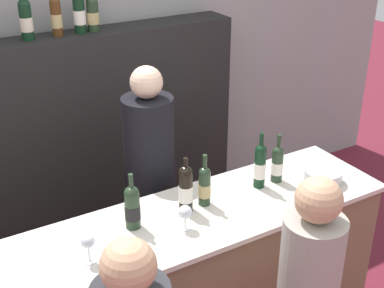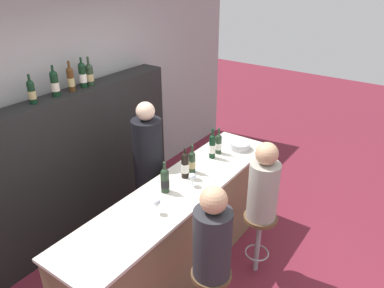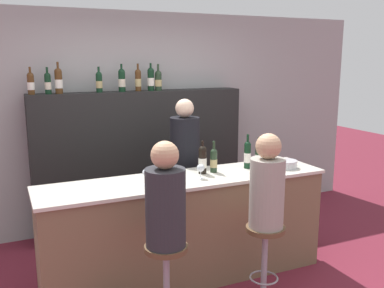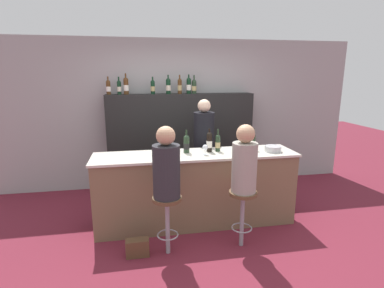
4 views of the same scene
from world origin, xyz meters
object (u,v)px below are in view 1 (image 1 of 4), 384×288
wine_bottle_backbar_7 (93,13)px  bartender (151,199)px  wine_bottle_counter_4 (277,163)px  wine_glass_0 (88,243)px  wine_bottle_counter_2 (205,185)px  wine_bottle_counter_3 (260,165)px  wine_glass_1 (185,213)px  guest_seated_right (311,262)px  wine_bottle_backbar_4 (26,19)px  wine_bottle_counter_0 (132,207)px  metal_bowl (323,176)px  wine_bottle_backbar_5 (56,16)px  wine_bottle_counter_1 (186,188)px  wine_bottle_backbar_6 (79,12)px

wine_bottle_backbar_7 → bartender: (0.01, -0.77, -1.03)m
wine_bottle_counter_4 → wine_glass_0: wine_bottle_counter_4 is taller
wine_bottle_counter_2 → wine_bottle_counter_3: bearing=0.0°
wine_glass_1 → guest_seated_right: size_ratio=0.17×
wine_bottle_counter_3 → wine_glass_1: wine_bottle_counter_3 is taller
wine_bottle_counter_3 → bartender: (-0.45, 0.51, -0.36)m
guest_seated_right → wine_bottle_backbar_4: bearing=107.6°
wine_bottle_backbar_7 → wine_glass_1: (-0.12, -1.43, -0.72)m
wine_bottle_counter_0 → wine_bottle_counter_4: wine_bottle_counter_0 is taller
wine_bottle_backbar_7 → wine_glass_1: size_ratio=2.29×
metal_bowl → wine_bottle_counter_2: bearing=168.3°
wine_bottle_backbar_5 → guest_seated_right: bearing=-77.5°
wine_bottle_counter_4 → wine_bottle_backbar_7: wine_bottle_backbar_7 is taller
guest_seated_right → wine_bottle_counter_1: bearing=107.7°
wine_glass_1 → guest_seated_right: (0.32, -0.58, -0.04)m
wine_bottle_counter_3 → guest_seated_right: bearing=-109.5°
wine_bottle_counter_4 → metal_bowl: (0.23, -0.15, -0.08)m
wine_bottle_backbar_4 → bartender: 1.37m
wine_bottle_counter_0 → metal_bowl: (1.16, -0.15, -0.08)m
wine_bottle_counter_3 → wine_bottle_backbar_5: 1.61m
wine_bottle_counter_3 → metal_bowl: 0.40m
wine_glass_0 → wine_glass_1: wine_glass_0 is taller
wine_bottle_counter_0 → wine_bottle_backbar_7: size_ratio=1.00×
wine_bottle_counter_4 → wine_bottle_backbar_6: size_ratio=0.94×
wine_bottle_backbar_5 → wine_bottle_backbar_6: wine_bottle_backbar_6 is taller
wine_glass_1 → bartender: 0.74m
wine_bottle_counter_1 → wine_bottle_counter_0: bearing=180.0°
wine_bottle_backbar_6 → wine_glass_1: 1.61m
wine_bottle_counter_0 → wine_bottle_counter_3: wine_bottle_counter_3 is taller
wine_glass_1 → wine_bottle_backbar_4: bearing=102.4°
wine_bottle_backbar_7 → metal_bowl: wine_bottle_backbar_7 is taller
guest_seated_right → wine_bottle_backbar_5: bearing=102.5°
wine_bottle_backbar_4 → wine_bottle_backbar_5: 0.19m
wine_bottle_counter_2 → wine_glass_0: bearing=-168.4°
wine_glass_0 → bartender: bartender is taller
wine_bottle_counter_1 → guest_seated_right: (0.23, -0.73, -0.08)m
wine_bottle_backbar_6 → wine_bottle_backbar_5: bearing=-180.0°
wine_bottle_counter_2 → metal_bowl: wine_bottle_counter_2 is taller
wine_bottle_counter_3 → wine_bottle_backbar_6: bearing=113.1°
metal_bowl → wine_bottle_counter_0: bearing=172.6°
wine_bottle_counter_2 → wine_bottle_counter_3: size_ratio=0.89×
wine_bottle_backbar_4 → metal_bowl: (1.25, -1.43, -0.79)m
wine_bottle_counter_4 → guest_seated_right: guest_seated_right is taller
wine_glass_0 → wine_bottle_counter_3: bearing=7.7°
wine_bottle_backbar_6 → metal_bowl: size_ratio=1.44×
wine_bottle_counter_0 → wine_bottle_counter_1: (0.31, -0.00, 0.01)m
wine_bottle_counter_4 → wine_glass_1: size_ratio=2.23×
wine_bottle_counter_4 → wine_bottle_backbar_5: 1.68m
guest_seated_right → wine_glass_1: bearing=119.2°
wine_bottle_counter_4 → wine_bottle_backbar_5: (-0.83, 1.28, 0.70)m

